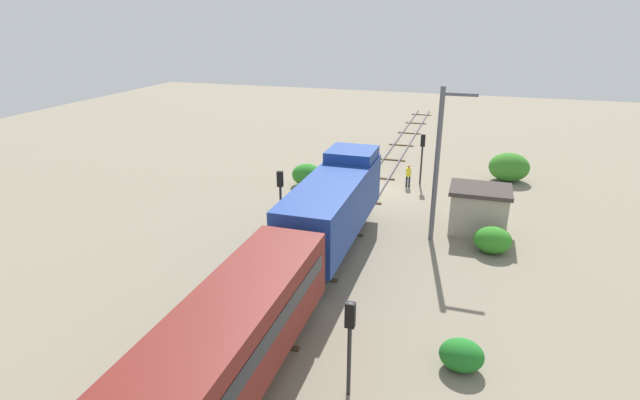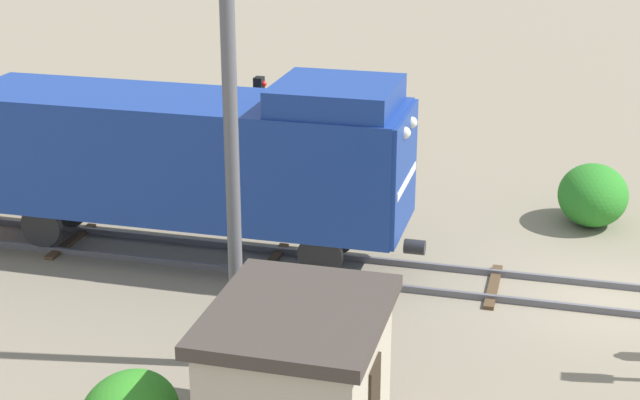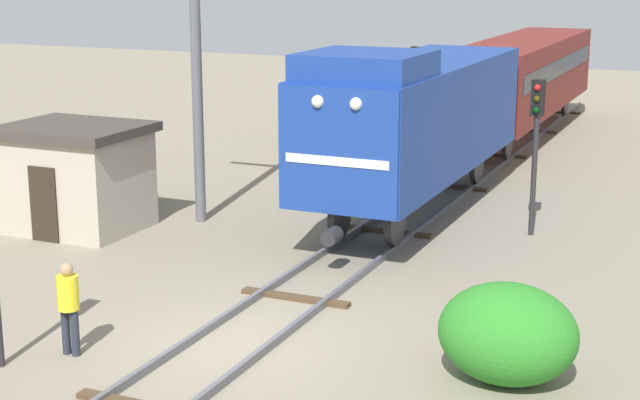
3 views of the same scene
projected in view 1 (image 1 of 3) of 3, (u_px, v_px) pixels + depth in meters
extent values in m
plane|color=gray|center=(372.00, 190.00, 36.99)|extent=(99.71, 99.71, 0.00)
cube|color=#595960|center=(382.00, 190.00, 36.75)|extent=(0.10, 66.47, 0.16)
cube|color=#595960|center=(363.00, 188.00, 37.16)|extent=(0.10, 66.47, 0.16)
cube|color=#4C3823|center=(421.00, 115.00, 64.18)|extent=(2.40, 0.24, 0.09)
cube|color=#4C3823|center=(416.00, 123.00, 59.23)|extent=(2.40, 0.24, 0.09)
cube|color=#4C3823|center=(409.00, 133.00, 54.28)|extent=(2.40, 0.24, 0.09)
cube|color=#4C3823|center=(401.00, 145.00, 49.34)|extent=(2.40, 0.24, 0.09)
cube|color=#4C3823|center=(392.00, 160.00, 44.39)|extent=(2.40, 0.24, 0.09)
cube|color=#4C3823|center=(380.00, 178.00, 39.44)|extent=(2.40, 0.24, 0.09)
cube|color=#4C3823|center=(364.00, 202.00, 34.50)|extent=(2.40, 0.24, 0.09)
cube|color=#4C3823|center=(343.00, 233.00, 29.55)|extent=(2.40, 0.24, 0.09)
cube|color=#4C3823|center=(314.00, 277.00, 24.60)|extent=(2.40, 0.24, 0.09)
cube|color=#4C3823|center=(271.00, 344.00, 19.66)|extent=(2.40, 0.24, 0.09)
cube|color=navy|center=(333.00, 204.00, 26.63)|extent=(2.90, 11.00, 2.90)
cube|color=navy|center=(352.00, 154.00, 29.50)|extent=(2.75, 2.80, 0.60)
cube|color=navy|center=(358.00, 174.00, 31.58)|extent=(2.84, 0.10, 2.84)
cube|color=white|center=(358.00, 177.00, 31.69)|extent=(2.46, 0.06, 0.20)
sphere|color=white|center=(365.00, 158.00, 31.11)|extent=(0.28, 0.28, 0.28)
sphere|color=white|center=(351.00, 157.00, 31.37)|extent=(0.28, 0.28, 0.28)
cylinder|color=#262628|center=(358.00, 200.00, 32.50)|extent=(0.36, 0.50, 0.36)
cylinder|color=#262628|center=(361.00, 215.00, 30.43)|extent=(0.18, 1.10, 1.10)
cylinder|color=#262628|center=(338.00, 213.00, 30.83)|extent=(0.18, 1.10, 1.10)
cylinder|color=#262628|center=(326.00, 271.00, 23.82)|extent=(0.18, 1.10, 1.10)
cylinder|color=#262628|center=(298.00, 267.00, 24.23)|extent=(0.18, 1.10, 1.10)
cube|color=maroon|center=(213.00, 360.00, 15.01)|extent=(2.80, 14.00, 2.70)
cube|color=black|center=(212.00, 350.00, 14.89)|extent=(2.84, 12.88, 0.64)
cylinder|color=#262628|center=(298.00, 318.00, 20.27)|extent=(0.16, 0.96, 0.96)
cylinder|color=#262628|center=(265.00, 312.00, 20.68)|extent=(0.16, 0.96, 0.96)
cylinder|color=#262628|center=(422.00, 160.00, 37.51)|extent=(0.14, 0.14, 3.87)
cube|color=black|center=(423.00, 141.00, 36.99)|extent=(0.32, 0.24, 0.90)
sphere|color=red|center=(423.00, 137.00, 37.02)|extent=(0.16, 0.16, 0.16)
sphere|color=#3C3306|center=(423.00, 140.00, 37.12)|extent=(0.16, 0.16, 0.16)
sphere|color=black|center=(423.00, 144.00, 37.22)|extent=(0.16, 0.16, 0.16)
cylinder|color=#262628|center=(281.00, 204.00, 28.63)|extent=(0.14, 0.14, 3.96)
cube|color=black|center=(280.00, 179.00, 28.10)|extent=(0.32, 0.24, 0.90)
sphere|color=red|center=(281.00, 174.00, 28.13)|extent=(0.16, 0.16, 0.16)
sphere|color=#3C3306|center=(281.00, 178.00, 28.23)|extent=(0.16, 0.16, 0.16)
sphere|color=black|center=(281.00, 183.00, 28.32)|extent=(0.16, 0.16, 0.16)
cylinder|color=#262628|center=(349.00, 350.00, 16.51)|extent=(0.14, 0.14, 3.62)
cube|color=black|center=(350.00, 315.00, 16.03)|extent=(0.32, 0.24, 0.90)
sphere|color=#390606|center=(351.00, 305.00, 16.06)|extent=(0.16, 0.16, 0.16)
sphere|color=#3C3306|center=(351.00, 313.00, 16.16)|extent=(0.16, 0.16, 0.16)
sphere|color=green|center=(351.00, 320.00, 16.26)|extent=(0.16, 0.16, 0.16)
cylinder|color=#262B38|center=(409.00, 182.00, 37.42)|extent=(0.15, 0.15, 0.85)
cylinder|color=#262B38|center=(407.00, 181.00, 37.48)|extent=(0.15, 0.15, 0.85)
cylinder|color=yellow|center=(409.00, 172.00, 37.19)|extent=(0.38, 0.38, 0.62)
sphere|color=tan|center=(409.00, 167.00, 37.04)|extent=(0.23, 0.23, 0.23)
cylinder|color=#595960|center=(437.00, 167.00, 27.41)|extent=(0.28, 0.28, 8.73)
cube|color=#595960|center=(461.00, 94.00, 25.77)|extent=(1.80, 0.16, 0.16)
cube|color=#B2A893|center=(478.00, 211.00, 29.57)|extent=(3.20, 2.60, 2.50)
cube|color=#3F3833|center=(481.00, 190.00, 29.09)|extent=(3.50, 2.90, 0.24)
cube|color=#2D2319|center=(478.00, 208.00, 30.85)|extent=(0.80, 0.06, 1.90)
ellipsoid|color=#2B8126|center=(307.00, 175.00, 37.59)|extent=(2.33, 1.90, 1.69)
ellipsoid|color=#207726|center=(461.00, 355.00, 18.15)|extent=(1.62, 1.33, 1.18)
ellipsoid|color=#368126|center=(509.00, 167.00, 38.60)|extent=(3.04, 2.49, 2.21)
ellipsoid|color=#338B26|center=(493.00, 240.00, 27.04)|extent=(2.03, 1.66, 1.47)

